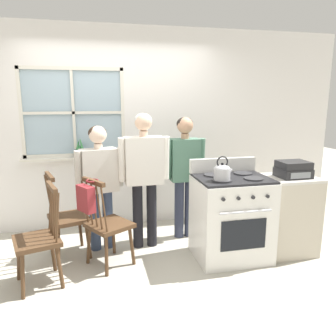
# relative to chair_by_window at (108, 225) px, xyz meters

# --- Properties ---
(ground_plane) EXTENTS (16.00, 16.00, 0.00)m
(ground_plane) POSITION_rel_chair_by_window_xyz_m (0.25, -0.20, -0.45)
(ground_plane) COLOR #B2AD9E
(wall_back) EXTENTS (6.40, 0.16, 2.70)m
(wall_back) POSITION_rel_chair_by_window_xyz_m (0.29, 1.20, 0.89)
(wall_back) COLOR white
(wall_back) RESTS_ON ground_plane
(chair_by_window) EXTENTS (0.56, 0.57, 0.97)m
(chair_by_window) POSITION_rel_chair_by_window_xyz_m (0.00, 0.00, 0.00)
(chair_by_window) COLOR #4C331E
(chair_by_window) RESTS_ON ground_plane
(chair_near_wall) EXTENTS (0.50, 0.52, 0.97)m
(chair_near_wall) POSITION_rel_chair_by_window_xyz_m (-0.65, -0.23, 0.00)
(chair_near_wall) COLOR #4C331E
(chair_near_wall) RESTS_ON ground_plane
(chair_center_cluster) EXTENTS (0.50, 0.52, 0.97)m
(chair_center_cluster) POSITION_rel_chair_by_window_xyz_m (-0.44, 0.31, 0.00)
(chair_center_cluster) COLOR #4C331E
(chair_center_cluster) RESTS_ON ground_plane
(person_elderly_left) EXTENTS (0.57, 0.30, 1.46)m
(person_elderly_left) POSITION_rel_chair_by_window_xyz_m (-0.06, 0.43, 0.44)
(person_elderly_left) COLOR #384766
(person_elderly_left) RESTS_ON ground_plane
(person_teen_center) EXTENTS (0.59, 0.22, 1.60)m
(person_teen_center) POSITION_rel_chair_by_window_xyz_m (0.45, 0.38, 0.52)
(person_teen_center) COLOR black
(person_teen_center) RESTS_ON ground_plane
(person_adult_right) EXTENTS (0.51, 0.23, 1.54)m
(person_adult_right) POSITION_rel_chair_by_window_xyz_m (0.99, 0.55, 0.48)
(person_adult_right) COLOR #2D3347
(person_adult_right) RESTS_ON ground_plane
(stove) EXTENTS (0.79, 0.68, 1.08)m
(stove) POSITION_rel_chair_by_window_xyz_m (1.35, -0.11, 0.03)
(stove) COLOR white
(stove) RESTS_ON ground_plane
(kettle) EXTENTS (0.21, 0.17, 0.25)m
(kettle) POSITION_rel_chair_by_window_xyz_m (1.17, -0.24, 0.58)
(kettle) COLOR #B7B7BC
(kettle) RESTS_ON stove
(potted_plant) EXTENTS (0.16, 0.16, 0.26)m
(potted_plant) POSITION_rel_chair_by_window_xyz_m (-0.29, 1.11, 0.63)
(potted_plant) COLOR #42474C
(potted_plant) RESTS_ON wall_back
(handbag) EXTENTS (0.25, 0.24, 0.31)m
(handbag) POSITION_rel_chair_by_window_xyz_m (-0.20, -0.12, 0.35)
(handbag) COLOR maroon
(handbag) RESTS_ON chair_by_window
(side_counter) EXTENTS (0.55, 0.50, 0.90)m
(side_counter) POSITION_rel_chair_by_window_xyz_m (2.05, -0.13, 0.00)
(side_counter) COLOR beige
(side_counter) RESTS_ON ground_plane
(stereo) EXTENTS (0.34, 0.29, 0.18)m
(stereo) POSITION_rel_chair_by_window_xyz_m (2.05, -0.15, 0.54)
(stereo) COLOR #232326
(stereo) RESTS_ON side_counter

